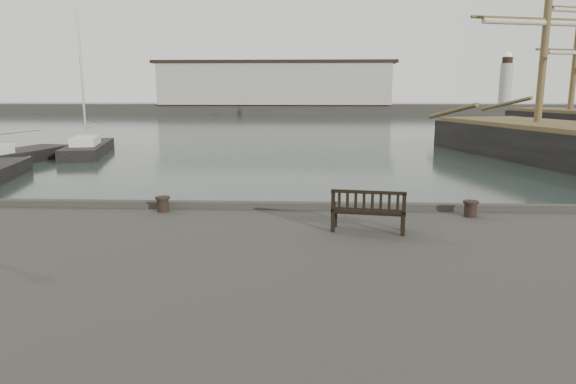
% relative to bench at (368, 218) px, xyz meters
% --- Properties ---
extents(ground, '(400.00, 400.00, 0.00)m').
position_rel_bench_xyz_m(ground, '(-0.85, 2.36, -1.87)').
color(ground, black).
rests_on(ground, ground).
extents(breakwater, '(140.00, 9.50, 12.20)m').
position_rel_bench_xyz_m(breakwater, '(-5.41, 94.36, 2.43)').
color(breakwater, '#383530').
rests_on(breakwater, ground).
extents(bench, '(1.74, 0.83, 0.96)m').
position_rel_bench_xyz_m(bench, '(0.00, 0.00, 0.00)').
color(bench, black).
rests_on(bench, quay).
extents(bollard_left, '(0.42, 0.42, 0.40)m').
position_rel_bench_xyz_m(bollard_left, '(-5.28, 1.74, -0.11)').
color(bollard_left, black).
rests_on(bollard_left, quay).
extents(bollard_right, '(0.44, 0.44, 0.41)m').
position_rel_bench_xyz_m(bollard_right, '(2.79, 1.53, -0.10)').
color(bollard_right, black).
rests_on(bollard_right, quay).
extents(yacht_d, '(4.77, 9.89, 12.02)m').
position_rel_bench_xyz_m(yacht_d, '(-18.23, 26.56, -1.63)').
color(yacht_d, black).
rests_on(yacht_d, ground).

